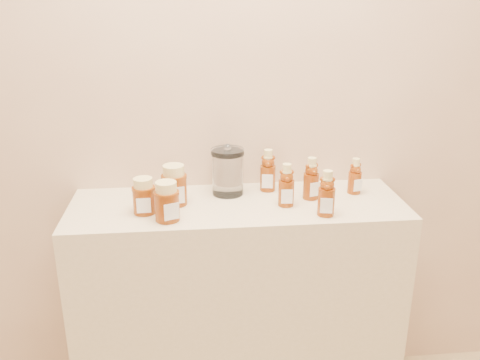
{
  "coord_description": "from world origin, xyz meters",
  "views": [
    {
      "loc": [
        -0.16,
        -0.12,
        1.6
      ],
      "look_at": [
        0.0,
        1.52,
        1.0
      ],
      "focal_mm": 38.0,
      "sensor_mm": 36.0,
      "label": 1
    }
  ],
  "objects_px": {
    "honey_jar_left": "(144,196)",
    "glass_canister": "(228,170)",
    "bear_bottle_back_left": "(268,168)",
    "display_table": "(238,310)",
    "bear_bottle_front_left": "(286,182)"
  },
  "relations": [
    {
      "from": "bear_bottle_back_left",
      "to": "glass_canister",
      "type": "distance_m",
      "value": 0.16
    },
    {
      "from": "bear_bottle_back_left",
      "to": "honey_jar_left",
      "type": "height_order",
      "value": "bear_bottle_back_left"
    },
    {
      "from": "bear_bottle_back_left",
      "to": "honey_jar_left",
      "type": "xyz_separation_m",
      "value": [
        -0.45,
        -0.17,
        -0.03
      ]
    },
    {
      "from": "bear_bottle_front_left",
      "to": "glass_canister",
      "type": "bearing_deg",
      "value": 151.17
    },
    {
      "from": "bear_bottle_front_left",
      "to": "glass_canister",
      "type": "relative_size",
      "value": 0.92
    },
    {
      "from": "glass_canister",
      "to": "bear_bottle_back_left",
      "type": "bearing_deg",
      "value": 7.98
    },
    {
      "from": "display_table",
      "to": "honey_jar_left",
      "type": "height_order",
      "value": "honey_jar_left"
    },
    {
      "from": "display_table",
      "to": "honey_jar_left",
      "type": "relative_size",
      "value": 9.58
    },
    {
      "from": "display_table",
      "to": "honey_jar_left",
      "type": "xyz_separation_m",
      "value": [
        -0.32,
        -0.05,
        0.51
      ]
    },
    {
      "from": "display_table",
      "to": "glass_canister",
      "type": "relative_size",
      "value": 6.35
    },
    {
      "from": "honey_jar_left",
      "to": "glass_canister",
      "type": "distance_m",
      "value": 0.33
    },
    {
      "from": "bear_bottle_back_left",
      "to": "bear_bottle_front_left",
      "type": "relative_size",
      "value": 1.04
    },
    {
      "from": "honey_jar_left",
      "to": "glass_canister",
      "type": "relative_size",
      "value": 0.66
    },
    {
      "from": "bear_bottle_front_left",
      "to": "honey_jar_left",
      "type": "height_order",
      "value": "bear_bottle_front_left"
    },
    {
      "from": "bear_bottle_back_left",
      "to": "honey_jar_left",
      "type": "distance_m",
      "value": 0.48
    }
  ]
}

